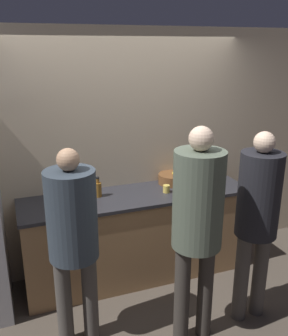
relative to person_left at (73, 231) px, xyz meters
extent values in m
plane|color=#4C4238|center=(0.79, 0.40, -1.04)|extent=(14.00, 14.00, 0.00)
cube|color=#C6B293|center=(0.79, 1.10, 0.26)|extent=(5.20, 0.06, 2.60)
cube|color=#9E754C|center=(0.79, 0.78, -0.59)|extent=(2.36, 0.65, 0.91)
cube|color=#28282D|center=(0.79, 0.78, -0.11)|extent=(2.39, 0.68, 0.03)
cylinder|color=#4C4742|center=(-0.11, 0.00, -0.63)|extent=(0.13, 0.13, 0.82)
cylinder|color=#4C4742|center=(0.11, 0.00, -0.63)|extent=(0.13, 0.13, 0.82)
cylinder|color=#333D47|center=(0.00, 0.00, 0.13)|extent=(0.39, 0.39, 0.72)
sphere|color=tan|center=(0.00, 0.00, 0.58)|extent=(0.17, 0.17, 0.17)
cylinder|color=#38332D|center=(0.82, -0.29, -0.60)|extent=(0.13, 0.13, 0.89)
cylinder|color=#38332D|center=(1.03, -0.29, -0.60)|extent=(0.13, 0.13, 0.89)
cylinder|color=#515B4C|center=(0.92, -0.29, 0.24)|extent=(0.40, 0.40, 0.78)
sphere|color=beige|center=(0.92, -0.29, 0.72)|extent=(0.19, 0.19, 0.19)
cylinder|color=#4C4742|center=(1.44, -0.23, -0.62)|extent=(0.13, 0.13, 0.84)
cylinder|color=#4C4742|center=(1.64, -0.23, -0.62)|extent=(0.13, 0.13, 0.84)
cylinder|color=black|center=(1.54, -0.23, 0.17)|extent=(0.36, 0.36, 0.74)
sphere|color=beige|center=(1.54, -0.23, 0.63)|extent=(0.18, 0.18, 0.18)
cylinder|color=brown|center=(1.27, 0.93, -0.04)|extent=(0.31, 0.31, 0.11)
ellipsoid|color=yellow|center=(1.31, 0.93, 0.03)|extent=(0.15, 0.12, 0.04)
cylinder|color=silver|center=(0.07, 0.86, -0.02)|extent=(0.12, 0.12, 0.14)
cylinder|color=#99754C|center=(0.05, 0.86, 0.06)|extent=(0.01, 0.05, 0.20)
cylinder|color=#99754C|center=(0.08, 0.86, 0.06)|extent=(0.03, 0.04, 0.20)
cylinder|color=#99754C|center=(0.07, 0.85, 0.06)|extent=(0.04, 0.01, 0.20)
cylinder|color=brown|center=(0.40, 0.84, -0.02)|extent=(0.08, 0.08, 0.15)
cylinder|color=brown|center=(0.40, 0.84, 0.08)|extent=(0.03, 0.03, 0.05)
cylinder|color=black|center=(0.40, 0.84, 0.11)|extent=(0.04, 0.04, 0.02)
cylinder|color=#236033|center=(1.60, 0.75, -0.01)|extent=(0.07, 0.07, 0.18)
cylinder|color=#236033|center=(1.60, 0.75, 0.11)|extent=(0.03, 0.03, 0.06)
cylinder|color=black|center=(1.60, 0.75, 0.15)|extent=(0.04, 0.04, 0.02)
cylinder|color=gold|center=(1.10, 0.70, -0.06)|extent=(0.07, 0.07, 0.08)
camera|label=1|loc=(-0.38, -2.63, 1.37)|focal=40.00mm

